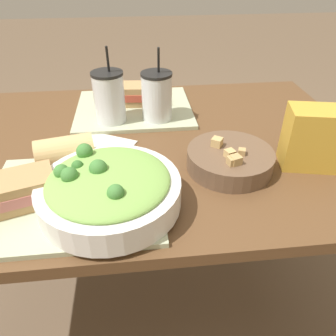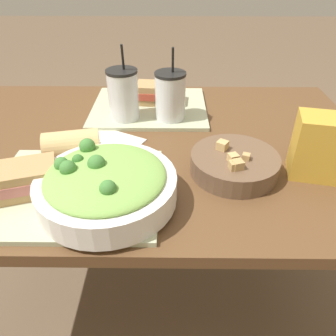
{
  "view_description": "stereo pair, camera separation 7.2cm",
  "coord_description": "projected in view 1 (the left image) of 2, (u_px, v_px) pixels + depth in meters",
  "views": [
    {
      "loc": [
        0.02,
        -0.8,
        1.19
      ],
      "look_at": [
        0.09,
        -0.21,
        0.77
      ],
      "focal_mm": 35.0,
      "sensor_mm": 36.0,
      "label": 1
    },
    {
      "loc": [
        0.1,
        -0.8,
        1.19
      ],
      "look_at": [
        0.09,
        -0.21,
        0.77
      ],
      "focal_mm": 35.0,
      "sensor_mm": 36.0,
      "label": 2
    }
  ],
  "objects": [
    {
      "name": "salad_bowl",
      "position": [
        109.0,
        188.0,
        0.66
      ],
      "size": [
        0.29,
        0.29,
        0.1
      ],
      "color": "white",
      "rests_on": "tray_near"
    },
    {
      "name": "dining_table",
      "position": [
        130.0,
        171.0,
        0.97
      ],
      "size": [
        1.32,
        0.83,
        0.72
      ],
      "color": "brown",
      "rests_on": "ground_plane"
    },
    {
      "name": "soup_bowl",
      "position": [
        230.0,
        159.0,
        0.8
      ],
      "size": [
        0.21,
        0.21,
        0.07
      ],
      "color": "brown",
      "rests_on": "dining_table"
    },
    {
      "name": "napkin_folded",
      "position": [
        101.0,
        146.0,
        0.9
      ],
      "size": [
        0.2,
        0.18,
        0.0
      ],
      "color": "silver",
      "rests_on": "dining_table"
    },
    {
      "name": "tray_far",
      "position": [
        134.0,
        109.0,
        1.08
      ],
      "size": [
        0.37,
        0.32,
        0.01
      ],
      "color": "#B2BC99",
      "rests_on": "dining_table"
    },
    {
      "name": "drink_cup_red",
      "position": [
        157.0,
        98.0,
        0.98
      ],
      "size": [
        0.09,
        0.09,
        0.21
      ],
      "color": "silver",
      "rests_on": "tray_far"
    },
    {
      "name": "ground_plane",
      "position": [
        140.0,
        296.0,
        1.33
      ],
      "size": [
        12.0,
        12.0,
        0.0
      ],
      "primitive_type": "plane",
      "color": "brown"
    },
    {
      "name": "tray_near",
      "position": [
        75.0,
        197.0,
        0.71
      ],
      "size": [
        0.37,
        0.32,
        0.01
      ],
      "color": "#B2BC99",
      "rests_on": "dining_table"
    },
    {
      "name": "sandwich_near",
      "position": [
        18.0,
        191.0,
        0.67
      ],
      "size": [
        0.17,
        0.13,
        0.06
      ],
      "rotation": [
        0.0,
        0.0,
        0.31
      ],
      "color": "tan",
      "rests_on": "tray_near"
    },
    {
      "name": "chip_bag",
      "position": [
        314.0,
        138.0,
        0.78
      ],
      "size": [
        0.15,
        0.11,
        0.15
      ],
      "rotation": [
        0.0,
        0.0,
        -0.21
      ],
      "color": "gold",
      "rests_on": "dining_table"
    },
    {
      "name": "baguette_near",
      "position": [
        66.0,
        152.0,
        0.78
      ],
      "size": [
        0.15,
        0.1,
        0.08
      ],
      "rotation": [
        0.0,
        0.0,
        1.79
      ],
      "color": "tan",
      "rests_on": "tray_near"
    },
    {
      "name": "drink_cup_dark",
      "position": [
        109.0,
        99.0,
        0.96
      ],
      "size": [
        0.09,
        0.09,
        0.22
      ],
      "color": "silver",
      "rests_on": "tray_far"
    },
    {
      "name": "sandwich_far",
      "position": [
        141.0,
        94.0,
        1.09
      ],
      "size": [
        0.15,
        0.1,
        0.06
      ],
      "rotation": [
        0.0,
        0.0,
        -0.1
      ],
      "color": "tan",
      "rests_on": "tray_far"
    }
  ]
}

